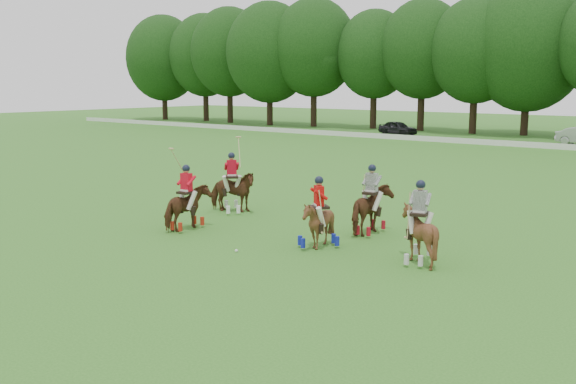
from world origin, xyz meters
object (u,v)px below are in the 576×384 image
Objects in this scene: polo_red_c at (319,223)px; polo_stripe_b at (419,233)px; polo_ball at (236,251)px; polo_stripe_a at (371,209)px; polo_red_b at (232,191)px; car_left at (398,128)px; polo_red_a at (187,207)px.

polo_stripe_b reaches higher than polo_red_c.
polo_ball is (-1.60, -1.90, -0.72)m from polo_red_c.
polo_stripe_a is 1.00× the size of polo_stripe_b.
polo_red_b is at bearing 167.78° from polo_stripe_b.
polo_stripe_b reaches higher than car_left.
polo_red_a is 3.55m from polo_ball.
polo_red_a reaches higher than car_left.
polo_ball is at bearing -113.13° from polo_stripe_a.
car_left is 43.41m from polo_red_c.
polo_red_b reaches higher than polo_stripe_a.
polo_red_a is 30.52× the size of polo_ball.
polo_red_b is 9.01m from polo_stripe_b.
polo_stripe_a is (6.02, 0.20, 0.01)m from polo_red_b.
polo_red_b is at bearing -178.06° from polo_stripe_a.
polo_red_a is 4.94m from polo_red_c.
polo_red_a is 6.14m from polo_stripe_a.
polo_stripe_b is (3.08, 0.41, 0.06)m from polo_red_c.
polo_red_b is 6.18m from polo_red_c.
car_left is at bearing 117.56° from polo_stripe_a.
polo_stripe_b is at bearing -37.16° from polo_stripe_a.
polo_red_a is 1.20× the size of polo_stripe_a.
polo_red_c is (4.88, 0.77, -0.02)m from polo_red_a.
polo_ball is at bearing -18.91° from polo_red_a.
car_left is 39.06m from polo_red_b.
polo_red_c is at bearing 9.02° from polo_red_a.
polo_red_c reaches higher than polo_ball.
polo_red_b is 1.24× the size of polo_stripe_b.
polo_stripe_a is at bearing -139.87° from car_left.
polo_stripe_b is at bearing 8.49° from polo_red_a.
polo_stripe_b is at bearing -137.95° from car_left.
polo_red_b is 1.31× the size of polo_red_c.
polo_stripe_b is 5.28m from polo_ball.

